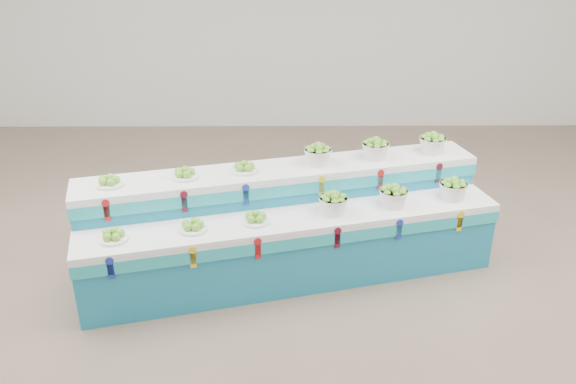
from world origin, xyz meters
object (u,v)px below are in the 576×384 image
Objects in this scene: display_stand at (288,225)px; plate_upper_mid at (184,173)px; basket_upper_right at (432,143)px; basket_lower_left at (333,203)px.

display_stand is 15.42× the size of plate_upper_mid.
plate_upper_mid is at bearing 165.24° from display_stand.
display_stand is 14.61× the size of basket_upper_right.
display_stand is 1.13m from plate_upper_mid.
basket_lower_left is at bearing -6.30° from plate_upper_mid.
display_stand is at bearing -156.87° from basket_upper_right.
basket_upper_right is (1.09, 0.80, 0.30)m from basket_lower_left.
basket_upper_right is (1.51, 0.65, 0.61)m from display_stand.
display_stand is 14.61× the size of basket_lower_left.
basket_upper_right is at bearing 36.14° from basket_lower_left.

